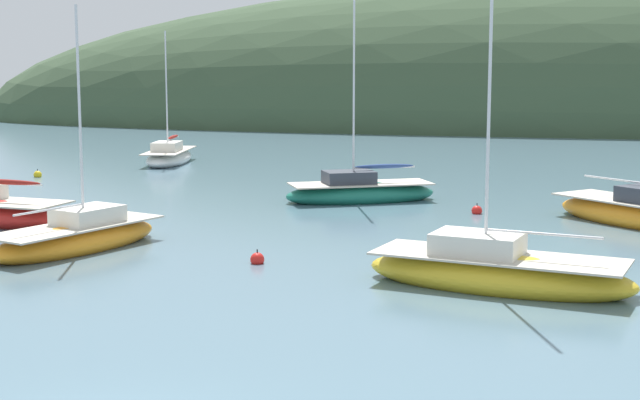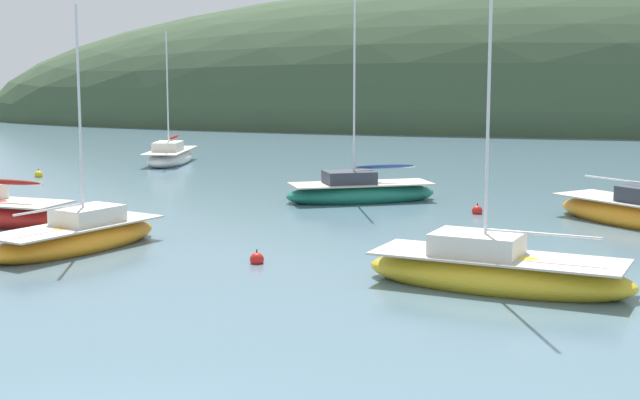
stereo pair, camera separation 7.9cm
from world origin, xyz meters
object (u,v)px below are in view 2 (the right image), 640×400
object	(u,v)px
sailboat_yellow_far	(360,192)
mooring_buoy_outer	(257,259)
sailboat_navy_dinghy	(170,157)
mooring_buoy_inner	(39,175)
sailboat_teal_outer	(78,237)
mooring_buoy_channel	(477,211)
sailboat_white_near	(495,272)

from	to	relation	value
sailboat_yellow_far	mooring_buoy_outer	xyz separation A→B (m)	(-1.25, -13.70, -0.30)
sailboat_navy_dinghy	mooring_buoy_inner	distance (m)	9.28
mooring_buoy_outer	sailboat_teal_outer	bearing A→B (deg)	170.62
mooring_buoy_channel	sailboat_white_near	bearing A→B (deg)	-86.65
sailboat_teal_outer	sailboat_navy_dinghy	size ratio (longest dim) A/B	0.99
mooring_buoy_outer	sailboat_yellow_far	bearing A→B (deg)	84.78
mooring_buoy_inner	sailboat_teal_outer	bearing A→B (deg)	-59.52
sailboat_navy_dinghy	mooring_buoy_channel	size ratio (longest dim) A/B	15.44
sailboat_navy_dinghy	mooring_buoy_outer	xyz separation A→B (m)	(12.62, -27.58, -0.29)
sailboat_teal_outer	mooring_buoy_inner	bearing A→B (deg)	120.48
sailboat_white_near	sailboat_navy_dinghy	bearing A→B (deg)	124.00
sailboat_teal_outer	sailboat_white_near	world-z (taller)	sailboat_white_near
sailboat_teal_outer	mooring_buoy_outer	xyz separation A→B (m)	(6.41, -1.06, -0.28)
mooring_buoy_outer	mooring_buoy_inner	xyz separation A→B (m)	(-17.30, 19.57, 0.00)
sailboat_teal_outer	mooring_buoy_inner	world-z (taller)	sailboat_teal_outer
sailboat_yellow_far	mooring_buoy_channel	xyz separation A→B (m)	(5.24, -2.63, -0.30)
sailboat_navy_dinghy	mooring_buoy_channel	world-z (taller)	sailboat_navy_dinghy
sailboat_navy_dinghy	sailboat_white_near	world-z (taller)	sailboat_white_near
sailboat_yellow_far	mooring_buoy_inner	bearing A→B (deg)	162.45
mooring_buoy_channel	mooring_buoy_inner	distance (m)	25.27
sailboat_white_near	mooring_buoy_inner	bearing A→B (deg)	138.86
sailboat_teal_outer	sailboat_yellow_far	world-z (taller)	sailboat_yellow_far
sailboat_teal_outer	sailboat_yellow_far	bearing A→B (deg)	58.78
sailboat_white_near	mooring_buoy_channel	size ratio (longest dim) A/B	19.42
sailboat_white_near	sailboat_yellow_far	bearing A→B (deg)	111.06
sailboat_yellow_far	mooring_buoy_outer	size ratio (longest dim) A/B	18.57
sailboat_teal_outer	sailboat_white_near	bearing A→B (deg)	-12.16
sailboat_teal_outer	sailboat_navy_dinghy	bearing A→B (deg)	103.18
sailboat_yellow_far	sailboat_navy_dinghy	bearing A→B (deg)	134.99
sailboat_white_near	mooring_buoy_channel	distance (m)	12.98
sailboat_teal_outer	sailboat_navy_dinghy	xyz separation A→B (m)	(-6.21, 26.52, 0.01)
sailboat_white_near	mooring_buoy_channel	xyz separation A→B (m)	(-0.76, 12.96, -0.32)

